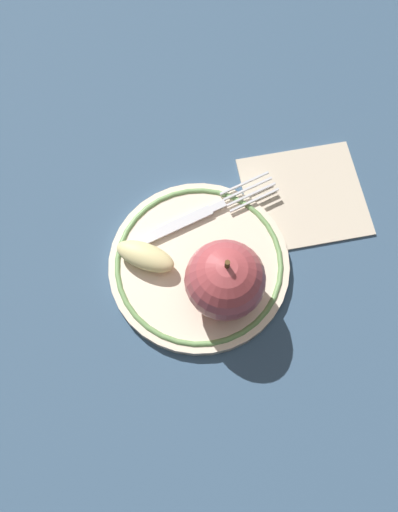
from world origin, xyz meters
name	(u,v)px	position (x,y,z in m)	size (l,w,h in m)	color
ground_plane	(206,279)	(0.00, 0.00, 0.00)	(2.00, 2.00, 0.00)	#37526E
plate	(199,265)	(-0.01, -0.01, 0.01)	(0.20, 0.20, 0.01)	beige
apple_red_whole	(225,280)	(0.02, 0.02, 0.06)	(0.08, 0.08, 0.09)	#B3474B
apple_slice_front	(144,259)	(0.00, -0.07, 0.02)	(0.07, 0.03, 0.02)	beige
fork	(200,214)	(-0.07, -0.02, 0.02)	(0.13, 0.15, 0.00)	silver
napkin_folded	(304,196)	(-0.13, 0.09, 0.00)	(0.12, 0.14, 0.01)	beige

